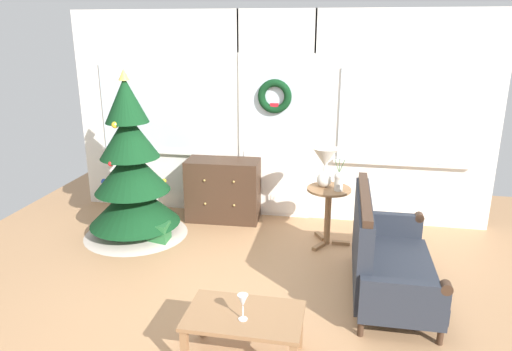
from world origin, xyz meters
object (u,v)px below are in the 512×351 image
Objects in this scene: dresser_cabinet at (223,190)px; settee_sofa at (383,256)px; side_table at (328,204)px; table_lamp at (325,162)px; wine_glass at (243,302)px; coffee_table at (244,320)px; flower_vase at (339,180)px; christmas_tree at (132,179)px; gift_box at (159,233)px.

settee_sofa is at bearing -37.88° from dresser_cabinet.
dresser_cabinet is at bearing 160.14° from side_table.
table_lamp is (-0.06, 0.04, 0.47)m from side_table.
settee_sofa is 7.62× the size of wine_glass.
coffee_table is at bearing -72.13° from dresser_cabinet.
flower_vase reaches higher than coffee_table.
side_table is 2.16m from coffee_table.
gift_box is at bearing -23.83° from christmas_tree.
coffee_table is at bearing -103.26° from side_table.
flower_vase is at bearing -20.71° from dresser_cabinet.
settee_sofa is at bearing -61.11° from side_table.
flower_vase reaches higher than dresser_cabinet.
side_table is 1.94m from gift_box.
flower_vase reaches higher than side_table.
settee_sofa is 2.25× the size of side_table.
wine_glass reaches higher than coffee_table.
side_table is at bearing -33.69° from table_lamp.
table_lamp is 2.26× the size of wine_glass.
dresser_cabinet is at bearing 159.29° from flower_vase.
christmas_tree is 1.15m from dresser_cabinet.
table_lamp is (2.16, 0.20, 0.26)m from christmas_tree.
flower_vase is at bearing -32.01° from table_lamp.
gift_box is (-1.98, -0.26, -0.66)m from flower_vase.
flower_vase is 2.17m from coffee_table.
settee_sofa reaches higher than side_table.
flower_vase is at bearing 73.73° from coffee_table.
christmas_tree is 4.36× the size of table_lamp.
table_lamp is 1.94× the size of gift_box.
settee_sofa is 1.58m from wine_glass.
side_table is at bearing 149.04° from flower_vase.
table_lamp is 2.29m from wine_glass.
settee_sofa reaches higher than gift_box.
side_table reaches higher than coffee_table.
coffee_table is at bearing -132.29° from settee_sofa.
christmas_tree is 2.28× the size of coffee_table.
christmas_tree is at bearing -144.46° from dresser_cabinet.
dresser_cabinet is 2.35m from settee_sofa.
flower_vase is at bearing -30.96° from side_table.
dresser_cabinet reaches higher than coffee_table.
christmas_tree is 2.89m from settee_sofa.
christmas_tree is 8.44× the size of gift_box.
settee_sofa is at bearing 49.53° from wine_glass.
gift_box is at bearing -124.81° from dresser_cabinet.
dresser_cabinet is 1.45m from table_lamp.
table_lamp is 2.03m from gift_box.
coffee_table is 2.26m from gift_box.
table_lamp is (1.26, -0.44, 0.56)m from dresser_cabinet.
gift_box is (-0.55, -0.80, -0.28)m from dresser_cabinet.
dresser_cabinet is 1.09× the size of coffee_table.
side_table is at bearing 118.89° from settee_sofa.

